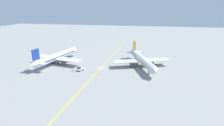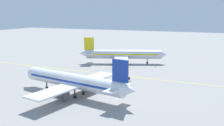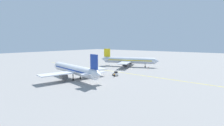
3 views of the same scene
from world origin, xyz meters
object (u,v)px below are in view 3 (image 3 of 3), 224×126
at_px(traffic_cone_mid_apron, 65,76).
at_px(baggage_tug_white, 115,74).
at_px(traffic_cone_near_nose, 148,69).
at_px(airplane_at_gate, 75,70).
at_px(traffic_cone_by_wingtip, 149,67).
at_px(ground_crew_worker, 114,75).
at_px(airplane_adjacent_stand, 128,60).

bearing_deg(traffic_cone_mid_apron, baggage_tug_white, -44.94).
height_order(baggage_tug_white, traffic_cone_near_nose, baggage_tug_white).
height_order(airplane_at_gate, baggage_tug_white, airplane_at_gate).
distance_m(airplane_at_gate, traffic_cone_by_wingtip, 48.35).
bearing_deg(ground_crew_worker, baggage_tug_white, 27.89).
bearing_deg(baggage_tug_white, traffic_cone_mid_apron, 135.06).
xyz_separation_m(traffic_cone_near_nose, traffic_cone_by_wingtip, (6.84, 3.02, 0.00)).
xyz_separation_m(airplane_adjacent_stand, ground_crew_worker, (-30.41, -12.71, -2.80)).
bearing_deg(traffic_cone_by_wingtip, airplane_adjacent_stand, 109.32).
xyz_separation_m(airplane_at_gate, airplane_adjacent_stand, (43.53, 3.02, 0.00)).
bearing_deg(airplane_at_gate, ground_crew_worker, -36.47).
xyz_separation_m(airplane_at_gate, traffic_cone_by_wingtip, (47.51, -8.32, -3.43)).
relative_size(airplane_at_gate, traffic_cone_mid_apron, 64.26).
distance_m(baggage_tug_white, ground_crew_worker, 2.97).
bearing_deg(traffic_cone_by_wingtip, ground_crew_worker, -177.71).
relative_size(traffic_cone_near_nose, traffic_cone_by_wingtip, 1.00).
relative_size(airplane_adjacent_stand, traffic_cone_near_nose, 62.36).
relative_size(airplane_at_gate, traffic_cone_near_nose, 64.26).
bearing_deg(traffic_cone_near_nose, baggage_tug_white, 173.06).
bearing_deg(baggage_tug_white, airplane_at_gate, 152.19).
height_order(airplane_adjacent_stand, traffic_cone_by_wingtip, airplane_adjacent_stand).
relative_size(airplane_at_gate, airplane_adjacent_stand, 1.03).
bearing_deg(traffic_cone_mid_apron, ground_crew_worker, -52.67).
distance_m(baggage_tug_white, traffic_cone_near_nose, 25.11).
bearing_deg(airplane_adjacent_stand, baggage_tug_white, -157.83).
xyz_separation_m(ground_crew_worker, traffic_cone_by_wingtip, (34.39, 1.38, -0.63)).
height_order(ground_crew_worker, traffic_cone_mid_apron, ground_crew_worker).
relative_size(airplane_at_gate, ground_crew_worker, 21.04).
xyz_separation_m(airplane_adjacent_stand, baggage_tug_white, (-27.79, -11.32, -2.81)).
xyz_separation_m(baggage_tug_white, ground_crew_worker, (-2.63, -1.39, 0.01)).
bearing_deg(ground_crew_worker, traffic_cone_mid_apron, 127.33).
distance_m(airplane_at_gate, airplane_adjacent_stand, 43.64).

